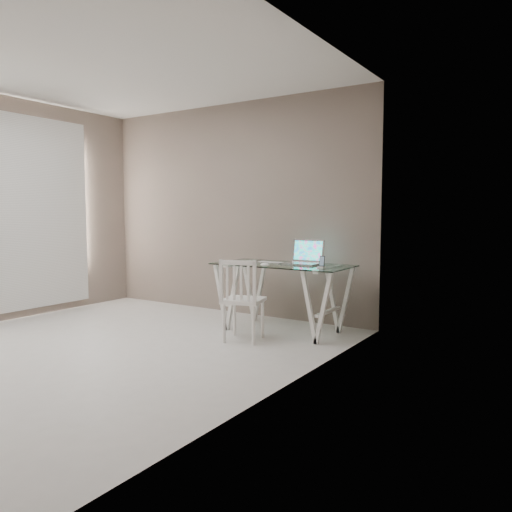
{
  "coord_description": "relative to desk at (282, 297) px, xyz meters",
  "views": [
    {
      "loc": [
        3.8,
        -3.05,
        1.31
      ],
      "look_at": [
        0.96,
        1.36,
        0.85
      ],
      "focal_mm": 35.0,
      "sensor_mm": 36.0,
      "label": 1
    }
  ],
  "objects": [
    {
      "name": "desk",
      "position": [
        0.0,
        0.0,
        0.0
      ],
      "size": [
        1.5,
        0.7,
        0.75
      ],
      "color": "silver",
      "rests_on": "ground"
    },
    {
      "name": "phone_dock",
      "position": [
        0.51,
        -0.09,
        0.4
      ],
      "size": [
        0.07,
        0.07,
        0.12
      ],
      "color": "white",
      "rests_on": "desk"
    },
    {
      "name": "room",
      "position": [
        -1.17,
        -1.64,
        1.33
      ],
      "size": [
        4.5,
        4.52,
        2.71
      ],
      "color": "beige",
      "rests_on": "ground"
    },
    {
      "name": "mouse",
      "position": [
        -0.05,
        -0.29,
        0.38
      ],
      "size": [
        0.11,
        0.06,
        0.03
      ],
      "primitive_type": "ellipsoid",
      "color": "white",
      "rests_on": "desk"
    },
    {
      "name": "laptop",
      "position": [
        0.19,
        0.16,
        0.43
      ],
      "size": [
        0.38,
        0.31,
        0.27
      ],
      "color": "#B8B8BC",
      "rests_on": "desk"
    },
    {
      "name": "chair",
      "position": [
        -0.13,
        -0.61,
        0.08
      ],
      "size": [
        0.47,
        0.47,
        0.84
      ],
      "rotation": [
        0.0,
        0.0,
        0.27
      ],
      "color": "white",
      "rests_on": "ground"
    },
    {
      "name": "keyboard",
      "position": [
        -0.18,
        0.05,
        0.37
      ],
      "size": [
        0.3,
        0.13,
        0.01
      ],
      "primitive_type": "cube",
      "color": "silver",
      "rests_on": "desk"
    }
  ]
}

